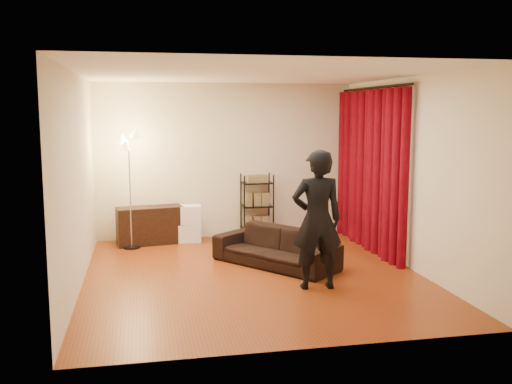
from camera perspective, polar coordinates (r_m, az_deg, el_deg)
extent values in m
plane|color=maroon|center=(7.87, -0.29, -8.28)|extent=(5.00, 5.00, 0.00)
plane|color=white|center=(7.57, -0.31, 11.74)|extent=(5.00, 5.00, 0.00)
plane|color=beige|center=(10.05, -3.01, 3.14)|extent=(5.00, 0.00, 5.00)
plane|color=beige|center=(5.19, 4.96, -1.59)|extent=(5.00, 0.00, 5.00)
plane|color=beige|center=(7.51, -17.41, 1.08)|extent=(0.00, 5.00, 5.00)
plane|color=beige|center=(8.32, 15.10, 1.83)|extent=(0.00, 5.00, 5.00)
cylinder|color=black|center=(9.27, 11.70, 10.17)|extent=(0.04, 2.65, 0.04)
imported|color=black|center=(8.27, 1.97, -5.53)|extent=(1.73, 1.90, 0.54)
imported|color=black|center=(7.15, 6.12, -2.76)|extent=(0.66, 0.46, 1.76)
cube|color=black|center=(9.75, -10.57, -3.30)|extent=(1.13, 0.57, 0.63)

